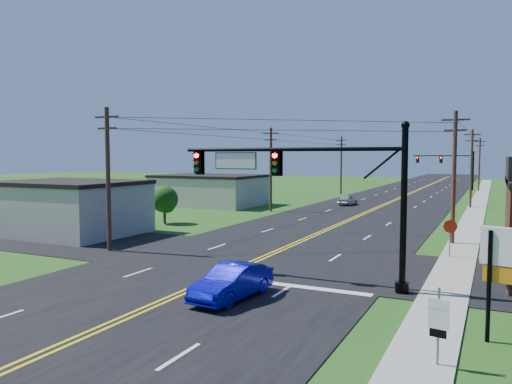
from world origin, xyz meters
The scene contains 21 objects.
ground centered at (0.00, 0.00, 0.00)m, with size 260.00×260.00×0.00m, color #1E4D16.
road_main centered at (0.00, 50.00, 0.02)m, with size 16.00×220.00×0.04m, color black.
road_cross centered at (0.00, 12.00, 0.02)m, with size 70.00×10.00×0.04m, color black.
sidewalk centered at (10.50, 40.00, 0.04)m, with size 2.00×160.00×0.08m, color gray.
signal_mast_main centered at (4.34, 8.00, 4.75)m, with size 11.30×0.60×7.48m.
signal_mast_far centered at (4.44, 80.00, 4.55)m, with size 10.98×0.60×7.48m.
cream_bldg_near centered at (-17.00, 14.00, 2.06)m, with size 10.20×8.20×4.10m.
cream_bldg_far centered at (-19.00, 38.00, 1.86)m, with size 12.20×9.20×3.70m.
utility_pole_left_a centered at (-9.50, 10.00, 4.72)m, with size 1.80×0.28×9.00m.
utility_pole_left_b centered at (-9.50, 35.00, 4.72)m, with size 1.80×0.28×9.00m.
utility_pole_left_c centered at (-9.50, 62.00, 4.72)m, with size 1.80×0.28×9.00m.
utility_pole_right_a centered at (9.80, 22.00, 4.72)m, with size 1.80×0.28×9.00m.
utility_pole_right_b centered at (9.80, 48.00, 4.72)m, with size 1.80×0.28×9.00m.
utility_pole_right_c centered at (9.80, 78.00, 4.72)m, with size 1.80×0.28×9.00m.
shrub_corner centered at (13.00, 9.50, 1.85)m, with size 2.00×2.00×2.86m.
tree_left centered at (-14.00, 22.00, 2.16)m, with size 2.40×2.40×3.37m.
blue_car centered at (2.56, 3.97, 0.72)m, with size 1.53×4.38×1.44m, color #0707A4.
distant_car centered at (-3.74, 45.04, 0.64)m, with size 1.50×3.74×1.27m, color silver.
route_sign centered at (11.00, 0.60, 1.34)m, with size 0.57×0.14×2.30m.
stop_sign centered at (10.03, 16.98, 1.64)m, with size 0.80×0.21×2.28m.
pylon_sign centered at (12.85, 3.39, 2.73)m, with size 1.82×0.70×3.74m.
Camera 1 is at (12.33, -14.01, 6.00)m, focal length 35.00 mm.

